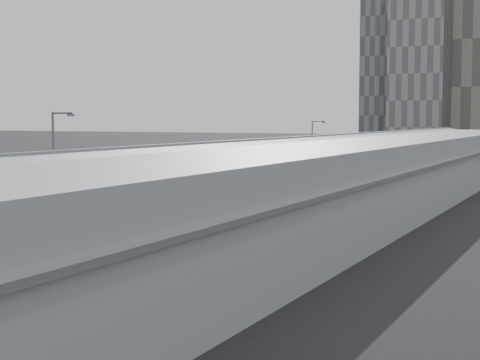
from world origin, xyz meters
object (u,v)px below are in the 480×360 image
Objects in this scene: shipping_container at (343,164)px; street_lamp_near at (56,165)px; bus_7 at (375,168)px; suv at (378,162)px; bus_3 at (175,209)px; bus_8 at (397,163)px; bus_5 at (302,184)px; bus_2 at (84,233)px; bus_4 at (251,194)px; street_lamp_far at (313,146)px; bus_6 at (337,174)px.

street_lamp_near is at bearing -81.70° from shipping_container.
bus_7 reaches higher than suv.
bus_8 is at bearing 85.15° from bus_3.
bus_7 reaches higher than bus_5.
bus_2 is 26.58m from bus_4.
bus_3 is 26.24m from bus_5.
bus_3 is at bearing -87.26° from bus_7.
bus_2 is at bearing -86.44° from bus_7.
shipping_container is at bearing -148.35° from bus_8.
street_lamp_near reaches higher than suv.
street_lamp_far is (-6.78, -20.54, 3.40)m from bus_8.
bus_7 is 28.38m from suv.
bus_7 is (-0.54, 68.48, -0.03)m from bus_2.
bus_5 is at bearing 91.73° from bus_2.
street_lamp_near is at bearing 142.32° from bus_2.
bus_8 is 1.36× the size of street_lamp_near.
bus_7 is 1.34× the size of street_lamp_near.
bus_7 is 63.23m from street_lamp_near.
bus_7 is at bearing 94.46° from bus_4.
street_lamp_far is at bearing 105.40° from bus_4.
bus_6 reaches higher than shipping_container.
bus_3 is 1.06× the size of bus_8.
bus_6 is 1.07× the size of bus_7.
bus_4 is 69.69m from suv.
bus_8 is 1.99× the size of shipping_container.
bus_6 reaches higher than bus_5.
bus_2 is at bearing -38.82° from street_lamp_near.
bus_5 is 2.33× the size of suv.
bus_3 is at bearing -82.60° from street_lamp_far.
street_lamp_near is at bearing -102.00° from bus_5.
bus_4 is 1.02× the size of bus_7.
street_lamp_near is at bearing -101.59° from bus_4.
street_lamp_near reaches higher than bus_7.
bus_4 is (0.01, 14.07, -0.08)m from bus_3.
bus_2 is 52.70m from bus_6.
bus_3 reaches higher than bus_4.
bus_5 is 13.99m from bus_6.
bus_5 is 33.91m from street_lamp_near.
bus_4 is 1.01× the size of bus_8.
street_lamp_near is at bearing -136.71° from bus_3.
street_lamp_far is 1.63× the size of suv.
bus_5 is at bearing 92.59° from bus_4.
street_lamp_far is 15.72m from shipping_container.
bus_2 is at bearing -90.05° from suv.
suv is (-6.95, 69.33, -0.83)m from bus_4.
street_lamp_near is 1.46× the size of shipping_container.
bus_8 is (0.59, 68.18, -0.09)m from bus_3.
bus_7 is 11.15m from street_lamp_far.
bus_5 is (-0.40, 38.72, -0.06)m from bus_2.
bus_6 is 23.74m from shipping_container.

